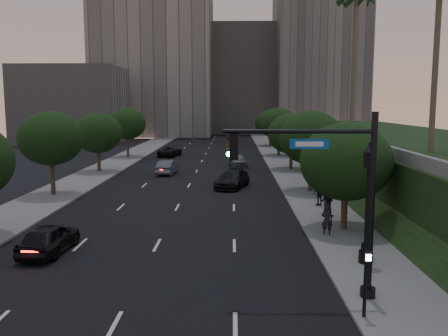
{
  "coord_description": "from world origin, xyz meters",
  "views": [
    {
      "loc": [
        3.9,
        -18.65,
        7.29
      ],
      "look_at": [
        3.41,
        8.36,
        3.6
      ],
      "focal_mm": 38.0,
      "sensor_mm": 36.0,
      "label": 1
    }
  ],
  "objects_px": {
    "sedan_near_left": "(49,238)",
    "sedan_far_left": "(170,151)",
    "sedan_far_right": "(238,160)",
    "sedan_mid_left": "(167,167)",
    "street_lamp": "(367,209)",
    "pedestrian_c": "(320,194)",
    "pedestrian_b": "(327,202)",
    "sedan_near_right": "(232,179)",
    "pedestrian_a": "(327,220)",
    "traffic_signal_mast": "(341,204)"
  },
  "relations": [
    {
      "from": "pedestrian_c",
      "to": "sedan_mid_left",
      "type": "bearing_deg",
      "value": -72.91
    },
    {
      "from": "sedan_near_right",
      "to": "pedestrian_c",
      "type": "relative_size",
      "value": 3.15
    },
    {
      "from": "street_lamp",
      "to": "sedan_far_left",
      "type": "distance_m",
      "value": 46.81
    },
    {
      "from": "street_lamp",
      "to": "sedan_near_right",
      "type": "relative_size",
      "value": 1.07
    },
    {
      "from": "sedan_far_right",
      "to": "sedan_near_left",
      "type": "bearing_deg",
      "value": -114.65
    },
    {
      "from": "traffic_signal_mast",
      "to": "sedan_far_right",
      "type": "relative_size",
      "value": 1.59
    },
    {
      "from": "sedan_mid_left",
      "to": "sedan_far_right",
      "type": "height_order",
      "value": "sedan_far_right"
    },
    {
      "from": "street_lamp",
      "to": "sedan_far_right",
      "type": "distance_m",
      "value": 34.35
    },
    {
      "from": "sedan_mid_left",
      "to": "pedestrian_b",
      "type": "height_order",
      "value": "pedestrian_b"
    },
    {
      "from": "traffic_signal_mast",
      "to": "pedestrian_a",
      "type": "xyz_separation_m",
      "value": [
        1.21,
        8.36,
        -2.69
      ]
    },
    {
      "from": "sedan_near_left",
      "to": "sedan_far_right",
      "type": "bearing_deg",
      "value": -103.34
    },
    {
      "from": "sedan_far_right",
      "to": "traffic_signal_mast",
      "type": "bearing_deg",
      "value": -93.07
    },
    {
      "from": "sedan_near_left",
      "to": "sedan_near_right",
      "type": "xyz_separation_m",
      "value": [
        8.96,
        18.41,
        0.01
      ]
    },
    {
      "from": "sedan_mid_left",
      "to": "street_lamp",
      "type": "bearing_deg",
      "value": 119.51
    },
    {
      "from": "street_lamp",
      "to": "sedan_near_left",
      "type": "height_order",
      "value": "street_lamp"
    },
    {
      "from": "sedan_near_right",
      "to": "pedestrian_a",
      "type": "height_order",
      "value": "pedestrian_a"
    },
    {
      "from": "sedan_far_right",
      "to": "pedestrian_b",
      "type": "xyz_separation_m",
      "value": [
        5.44,
        -24.88,
        0.33
      ]
    },
    {
      "from": "traffic_signal_mast",
      "to": "pedestrian_b",
      "type": "relative_size",
      "value": 3.77
    },
    {
      "from": "sedan_near_left",
      "to": "sedan_far_left",
      "type": "bearing_deg",
      "value": -87.23
    },
    {
      "from": "sedan_mid_left",
      "to": "pedestrian_c",
      "type": "xyz_separation_m",
      "value": [
        12.9,
        -15.73,
        0.25
      ]
    },
    {
      "from": "sedan_near_left",
      "to": "pedestrian_c",
      "type": "height_order",
      "value": "pedestrian_c"
    },
    {
      "from": "sedan_mid_left",
      "to": "pedestrian_a",
      "type": "relative_size",
      "value": 2.66
    },
    {
      "from": "sedan_near_right",
      "to": "sedan_far_right",
      "type": "xyz_separation_m",
      "value": [
        0.6,
        13.89,
        -0.01
      ]
    },
    {
      "from": "street_lamp",
      "to": "pedestrian_c",
      "type": "xyz_separation_m",
      "value": [
        0.12,
        12.1,
        -1.65
      ]
    },
    {
      "from": "sedan_near_right",
      "to": "sedan_far_right",
      "type": "bearing_deg",
      "value": 104.29
    },
    {
      "from": "traffic_signal_mast",
      "to": "sedan_near_left",
      "type": "xyz_separation_m",
      "value": [
        -12.92,
        5.38,
        -2.93
      ]
    },
    {
      "from": "sedan_near_left",
      "to": "sedan_far_right",
      "type": "relative_size",
      "value": 0.99
    },
    {
      "from": "sedan_far_right",
      "to": "pedestrian_a",
      "type": "relative_size",
      "value": 2.65
    },
    {
      "from": "sedan_near_left",
      "to": "street_lamp",
      "type": "bearing_deg",
      "value": 177.17
    },
    {
      "from": "sedan_far_right",
      "to": "pedestrian_a",
      "type": "distance_m",
      "value": 29.67
    },
    {
      "from": "sedan_far_left",
      "to": "pedestrian_b",
      "type": "xyz_separation_m",
      "value": [
        14.72,
        -35.41,
        0.38
      ]
    },
    {
      "from": "sedan_mid_left",
      "to": "sedan_far_left",
      "type": "relative_size",
      "value": 0.88
    },
    {
      "from": "street_lamp",
      "to": "sedan_far_left",
      "type": "height_order",
      "value": "street_lamp"
    },
    {
      "from": "sedan_near_left",
      "to": "sedan_far_left",
      "type": "relative_size",
      "value": 0.87
    },
    {
      "from": "sedan_near_right",
      "to": "pedestrian_b",
      "type": "height_order",
      "value": "pedestrian_b"
    },
    {
      "from": "traffic_signal_mast",
      "to": "sedan_near_left",
      "type": "distance_m",
      "value": 14.3
    },
    {
      "from": "street_lamp",
      "to": "sedan_near_right",
      "type": "bearing_deg",
      "value": 106.76
    },
    {
      "from": "traffic_signal_mast",
      "to": "pedestrian_c",
      "type": "distance_m",
      "value": 16.29
    },
    {
      "from": "sedan_near_right",
      "to": "pedestrian_b",
      "type": "distance_m",
      "value": 12.54
    },
    {
      "from": "street_lamp",
      "to": "sedan_far_left",
      "type": "relative_size",
      "value": 1.12
    },
    {
      "from": "sedan_near_right",
      "to": "pedestrian_b",
      "type": "bearing_deg",
      "value": -44.39
    },
    {
      "from": "sedan_near_right",
      "to": "pedestrian_b",
      "type": "relative_size",
      "value": 2.82
    },
    {
      "from": "sedan_far_left",
      "to": "sedan_far_right",
      "type": "xyz_separation_m",
      "value": [
        9.28,
        -10.53,
        0.05
      ]
    },
    {
      "from": "sedan_far_left",
      "to": "sedan_near_right",
      "type": "distance_m",
      "value": 25.92
    },
    {
      "from": "sedan_far_left",
      "to": "sedan_near_right",
      "type": "bearing_deg",
      "value": 120.06
    },
    {
      "from": "sedan_far_left",
      "to": "traffic_signal_mast",
      "type": "bearing_deg",
      "value": 115.2
    },
    {
      "from": "sedan_near_right",
      "to": "pedestrian_b",
      "type": "xyz_separation_m",
      "value": [
        6.05,
        -10.98,
        0.32
      ]
    },
    {
      "from": "sedan_near_left",
      "to": "sedan_near_right",
      "type": "height_order",
      "value": "sedan_near_right"
    },
    {
      "from": "pedestrian_c",
      "to": "pedestrian_a",
      "type": "bearing_deg",
      "value": 60.45
    },
    {
      "from": "sedan_far_right",
      "to": "pedestrian_c",
      "type": "height_order",
      "value": "pedestrian_c"
    }
  ]
}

